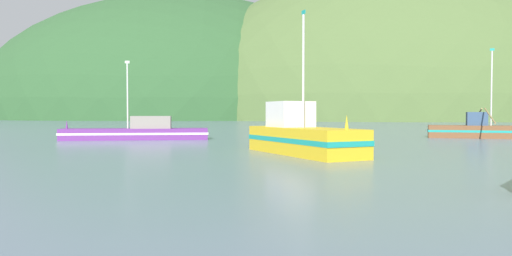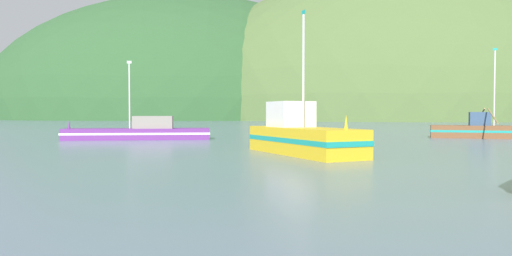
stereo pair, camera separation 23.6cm
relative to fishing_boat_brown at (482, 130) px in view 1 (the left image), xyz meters
The scene contains 6 objects.
hill_far_center 217.89m from the fishing_boat_brown, 121.08° to the left, with size 119.59×95.67×92.44m, color #516B38.
hill_far_right 139.43m from the fishing_boat_brown, 93.02° to the left, with size 163.27×130.62×108.22m, color #516B38.
hill_mid_left 168.79m from the fishing_boat_brown, 123.00° to the left, with size 173.77×139.02×102.20m, color #2D562D.
fishing_boat_brown is the anchor object (origin of this frame).
fishing_boat_yellow 23.31m from the fishing_boat_brown, 123.92° to the right, with size 7.33×8.13×7.62m.
fishing_boat_purple 29.63m from the fishing_boat_brown, 161.39° to the right, with size 11.82×6.41×6.48m.
Camera 1 is at (11.18, 4.11, 2.17)m, focal length 32.31 mm.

